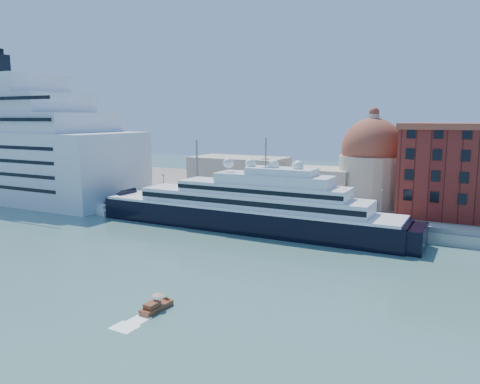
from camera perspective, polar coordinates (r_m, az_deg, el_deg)
The scene contains 9 objects.
ground at distance 93.62m, azimuth -5.78°, elevation -7.48°, with size 400.00×400.00×0.00m, color #3B6660.
quay at distance 122.25m, azimuth 2.99°, elevation -2.90°, with size 180.00×10.00×2.50m, color gray.
land at distance 159.88m, azimuth 9.12°, elevation -0.24°, with size 260.00×72.00×2.00m, color slate.
quay_fence at distance 117.87m, azimuth 2.09°, elevation -2.42°, with size 180.00×0.10×1.20m, color slate.
superyacht at distance 113.24m, azimuth -0.69°, elevation -2.20°, with size 86.22×11.95×25.77m.
service_barge at distance 137.75m, azimuth -16.60°, elevation -2.10°, with size 12.86×7.78×2.75m.
water_taxi at distance 68.01m, azimuth -10.23°, elevation -13.56°, with size 2.04×5.46×2.56m.
church at distance 140.28m, azimuth 9.45°, elevation 2.54°, with size 66.00×18.00×25.50m.
lamp_posts at distance 124.99m, azimuth -2.60°, elevation 1.37°, with size 120.80×2.40×18.00m.
Camera 1 is at (49.54, -74.83, 26.67)m, focal length 35.00 mm.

